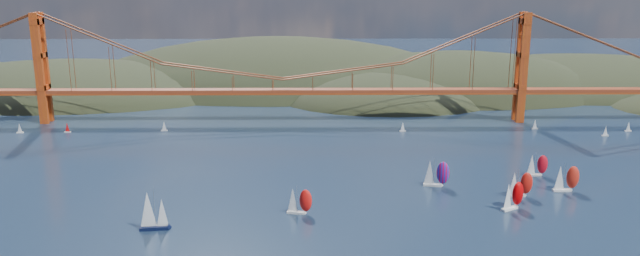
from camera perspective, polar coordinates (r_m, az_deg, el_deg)
The scene contains 16 objects.
headlands at distance 417.92m, azimuth 3.45°, elevation 2.05°, with size 725.00×225.00×96.00m.
bridge at distance 312.84m, azimuth -3.77°, elevation 6.35°, with size 552.00×12.00×55.00m.
sloop_navy at distance 190.14m, azimuth -15.10°, elevation -7.36°, with size 8.61×5.18×13.04m.
racer_0 at distance 196.01m, azimuth -1.94°, elevation -6.65°, with size 8.16×4.05×9.18m.
racer_1 at distance 208.68m, azimuth 17.21°, elevation -5.89°, with size 8.73×6.95×9.95m.
racer_2 at distance 221.05m, azimuth 17.81°, elevation -4.87°, with size 8.40×3.51×9.59m.
racer_3 at distance 245.46m, azimuth 19.21°, elevation -3.19°, with size 7.84×3.18×9.03m.
racer_4 at distance 231.59m, azimuth 21.57°, elevation -4.26°, with size 8.95×3.72×10.23m.
racer_rwb at distance 224.25m, azimuth 10.55°, elevation -4.06°, with size 9.21×4.64×10.35m.
distant_boat_1 at distance 326.85m, azimuth -25.77°, elevation -0.01°, with size 3.00×2.00×4.70m.
distant_boat_2 at distance 318.95m, azimuth -22.11°, elevation 0.04°, with size 3.00×2.00×4.70m.
distant_boat_3 at distance 307.49m, azimuth -14.06°, elevation 0.17°, with size 3.00×2.00×4.70m.
distant_boat_4 at distance 319.48m, azimuth 19.05°, elevation 0.33°, with size 3.00×2.00×4.70m.
distant_boat_5 at distance 317.63m, azimuth 24.65°, elevation -0.26°, with size 3.00×2.00×4.70m.
distant_boat_6 at distance 331.93m, azimuth 26.37°, elevation 0.12°, with size 3.00×2.00×4.70m.
distant_boat_8 at distance 299.66m, azimuth 7.57°, elevation 0.12°, with size 3.00×2.00×4.70m.
Camera 1 is at (15.12, -129.70, 73.07)m, focal length 35.00 mm.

